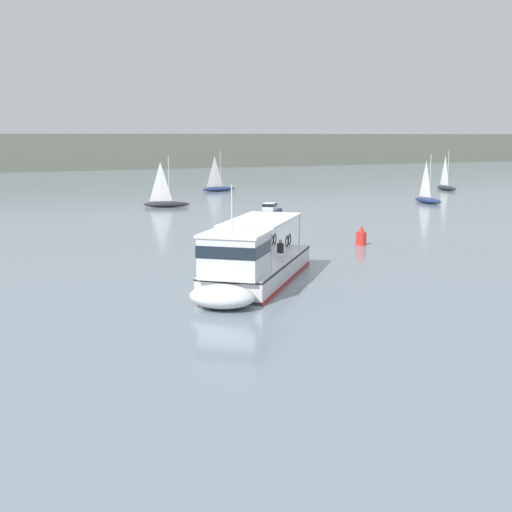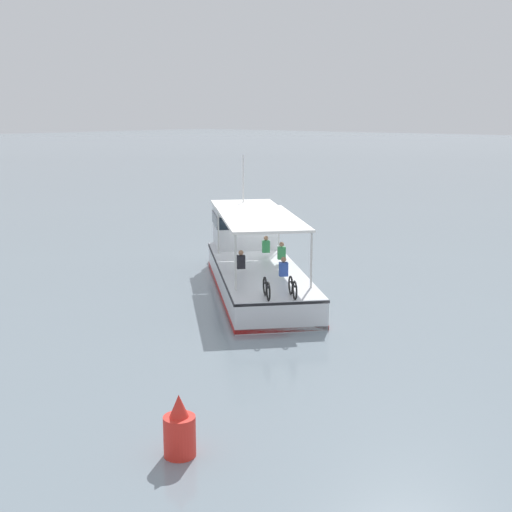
% 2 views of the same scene
% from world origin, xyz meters
% --- Properties ---
extents(ground_plane, '(400.00, 400.00, 0.00)m').
position_xyz_m(ground_plane, '(0.00, 0.00, 0.00)').
color(ground_plane, gray).
extents(ferry_main, '(10.74, 11.57, 5.32)m').
position_xyz_m(ferry_main, '(1.25, 0.95, 1.02)').
color(ferry_main, silver).
rests_on(ferry_main, ground).
extents(channel_buoy, '(0.70, 0.70, 1.40)m').
position_xyz_m(channel_buoy, '(13.92, 9.66, 0.57)').
color(channel_buoy, red).
rests_on(channel_buoy, ground).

